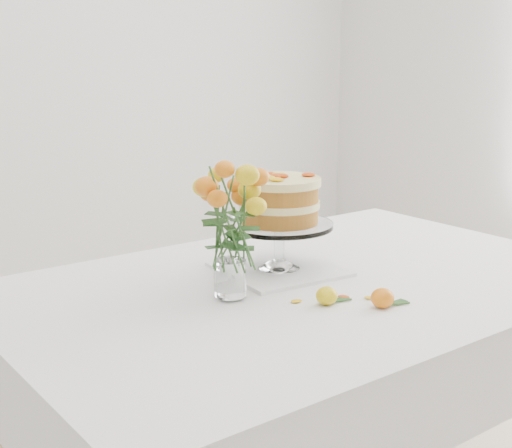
{
  "coord_description": "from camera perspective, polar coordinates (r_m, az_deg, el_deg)",
  "views": [
    {
      "loc": [
        -1.05,
        -1.19,
        1.27
      ],
      "look_at": [
        -0.11,
        0.05,
        0.9
      ],
      "focal_mm": 50.0,
      "sensor_mm": 36.0,
      "label": 1
    }
  ],
  "objects": [
    {
      "name": "stray_petal_c",
      "position": [
        1.56,
        9.11,
        -5.87
      ],
      "size": [
        0.03,
        0.02,
        0.0
      ],
      "primitive_type": "ellipsoid",
      "color": "yellow",
      "rests_on": "table"
    },
    {
      "name": "cake_stand",
      "position": [
        1.69,
        1.88,
        1.52
      ],
      "size": [
        0.26,
        0.26,
        0.23
      ],
      "rotation": [
        0.0,
        0.0,
        -0.33
      ],
      "color": "white",
      "rests_on": "napkin"
    },
    {
      "name": "napkin",
      "position": [
        1.73,
        1.84,
        -3.64
      ],
      "size": [
        0.29,
        0.29,
        0.01
      ],
      "primitive_type": "cube",
      "rotation": [
        0.0,
        0.0,
        -0.1
      ],
      "color": "white",
      "rests_on": "table"
    },
    {
      "name": "loose_rose_far",
      "position": [
        1.51,
        10.1,
        -5.86
      ],
      "size": [
        0.08,
        0.05,
        0.04
      ],
      "rotation": [
        0.0,
        0.0,
        -0.36
      ],
      "color": "orange",
      "rests_on": "table"
    },
    {
      "name": "table",
      "position": [
        1.7,
        4.12,
        -7.12
      ],
      "size": [
        1.43,
        0.93,
        0.76
      ],
      "color": "tan",
      "rests_on": "ground"
    },
    {
      "name": "loose_rose_near",
      "position": [
        1.51,
        5.69,
        -5.75
      ],
      "size": [
        0.08,
        0.05,
        0.04
      ],
      "rotation": [
        0.0,
        0.0,
        -0.26
      ],
      "color": "yellow",
      "rests_on": "table"
    },
    {
      "name": "stray_petal_a",
      "position": [
        1.52,
        3.25,
        -6.19
      ],
      "size": [
        0.03,
        0.02,
        0.0
      ],
      "primitive_type": "ellipsoid",
      "color": "yellow",
      "rests_on": "table"
    },
    {
      "name": "stray_petal_b",
      "position": [
        1.56,
        7.02,
        -5.8
      ],
      "size": [
        0.03,
        0.02,
        0.0
      ],
      "primitive_type": "ellipsoid",
      "color": "yellow",
      "rests_on": "table"
    },
    {
      "name": "rose_vase",
      "position": [
        1.49,
        -2.14,
        1.4
      ],
      "size": [
        0.3,
        0.3,
        0.35
      ],
      "rotation": [
        0.0,
        0.0,
        0.43
      ],
      "color": "white",
      "rests_on": "table"
    }
  ]
}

